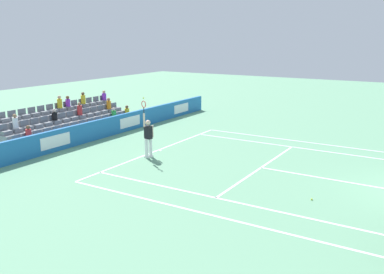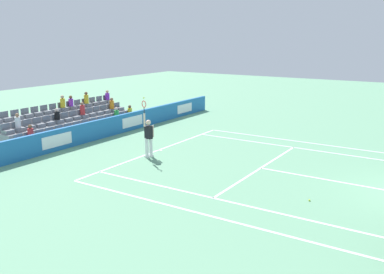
{
  "view_description": "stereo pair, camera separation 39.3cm",
  "coord_description": "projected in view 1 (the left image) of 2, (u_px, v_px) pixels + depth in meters",
  "views": [
    {
      "loc": [
        16.43,
        0.13,
        5.53
      ],
      "look_at": [
        0.62,
        -9.52,
        1.1
      ],
      "focal_mm": 39.52,
      "sensor_mm": 36.0,
      "label": 1
    },
    {
      "loc": [
        16.22,
        0.47,
        5.53
      ],
      "look_at": [
        0.62,
        -9.52,
        1.1
      ],
      "focal_mm": 39.52,
      "sensor_mm": 36.0,
      "label": 2
    }
  ],
  "objects": [
    {
      "name": "line_baseline",
      "position": [
        158.0,
        150.0,
        21.02
      ],
      "size": [
        10.97,
        0.1,
        0.01
      ],
      "primitive_type": "cube",
      "color": "white",
      "rests_on": "ground"
    },
    {
      "name": "line_service",
      "position": [
        261.0,
        168.0,
        18.24
      ],
      "size": [
        8.23,
        0.1,
        0.01
      ],
      "primitive_type": "cube",
      "color": "white",
      "rests_on": "ground"
    },
    {
      "name": "sponsor_barrier",
      "position": [
        95.0,
        130.0,
        23.02
      ],
      "size": [
        22.69,
        0.22,
        1.07
      ],
      "color": "#1E66AD",
      "rests_on": "ground"
    },
    {
      "name": "stadium_stand",
      "position": [
        66.0,
        125.0,
        24.21
      ],
      "size": [
        8.68,
        2.85,
        2.19
      ],
      "color": "gray",
      "rests_on": "ground"
    },
    {
      "name": "line_singles_sideline_left",
      "position": [
        228.0,
        200.0,
        14.59
      ],
      "size": [
        0.1,
        11.89,
        0.01
      ],
      "primitive_type": "cube",
      "color": "white",
      "rests_on": "ground"
    },
    {
      "name": "loose_tennis_ball",
      "position": [
        312.0,
        199.0,
        14.61
      ],
      "size": [
        0.07,
        0.07,
        0.07
      ],
      "primitive_type": "sphere",
      "color": "#D1E533",
      "rests_on": "ground"
    },
    {
      "name": "line_doubles_sideline_left",
      "position": [
        208.0,
        214.0,
        13.45
      ],
      "size": [
        0.1,
        11.89,
        0.01
      ],
      "primitive_type": "cube",
      "color": "white",
      "rests_on": "ground"
    },
    {
      "name": "line_singles_sideline_right",
      "position": [
        301.0,
        148.0,
        21.42
      ],
      "size": [
        0.1,
        11.89,
        0.01
      ],
      "primitive_type": "cube",
      "color": "white",
      "rests_on": "ground"
    },
    {
      "name": "line_centre_mark",
      "position": [
        160.0,
        150.0,
        20.97
      ],
      "size": [
        0.1,
        0.2,
        0.01
      ],
      "primitive_type": "cube",
      "color": "white",
      "rests_on": "ground"
    },
    {
      "name": "line_doubles_sideline_right",
      "position": [
        309.0,
        142.0,
        22.56
      ],
      "size": [
        0.1,
        11.89,
        0.01
      ],
      "primitive_type": "cube",
      "color": "white",
      "rests_on": "ground"
    },
    {
      "name": "tennis_player",
      "position": [
        148.0,
        137.0,
        19.57
      ],
      "size": [
        0.51,
        0.41,
        2.85
      ],
      "color": "white",
      "rests_on": "ground"
    },
    {
      "name": "line_centre_service",
      "position": [
        337.0,
        180.0,
        16.61
      ],
      "size": [
        0.1,
        6.4,
        0.01
      ],
      "primitive_type": "cube",
      "color": "white",
      "rests_on": "ground"
    }
  ]
}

